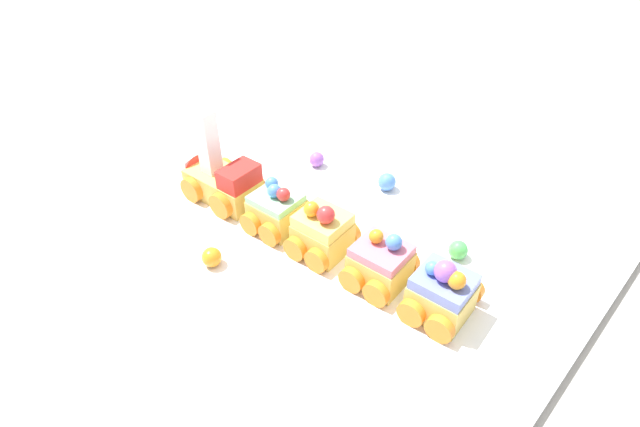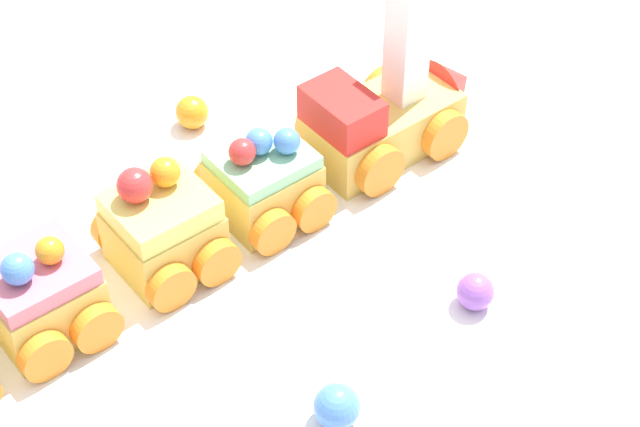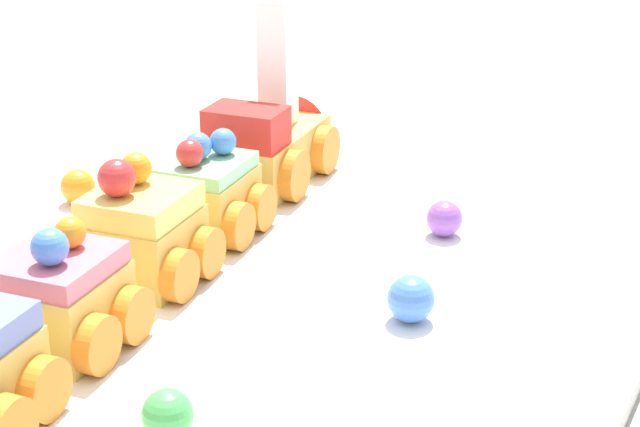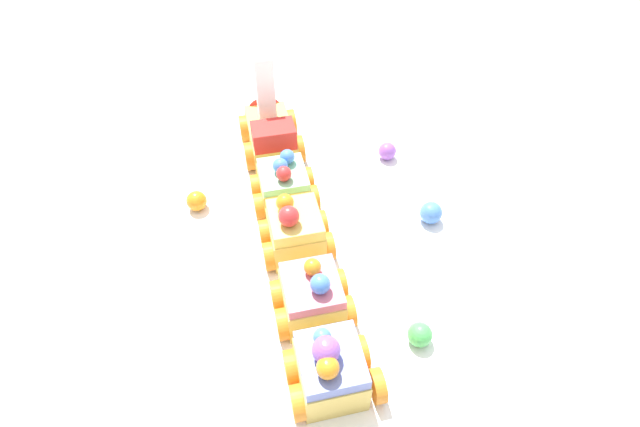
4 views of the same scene
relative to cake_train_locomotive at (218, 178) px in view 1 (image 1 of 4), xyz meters
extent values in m
plane|color=gray|center=(-0.14, -0.07, -0.04)|extent=(10.00, 10.00, 0.00)
cube|color=white|center=(-0.14, -0.07, -0.03)|extent=(0.62, 0.43, 0.01)
cube|color=#E0BC56|center=(-0.01, 0.00, -0.01)|extent=(0.10, 0.06, 0.04)
cube|color=red|center=(-0.04, 0.00, 0.02)|extent=(0.04, 0.05, 0.02)
cone|color=red|center=(0.05, 0.00, 0.00)|extent=(0.03, 0.05, 0.05)
cube|color=white|center=(0.01, 0.00, 0.02)|extent=(0.02, 0.02, 0.02)
cube|color=white|center=(0.01, 0.00, 0.04)|extent=(0.02, 0.02, 0.02)
cube|color=white|center=(0.01, 0.00, 0.06)|extent=(0.02, 0.02, 0.02)
cube|color=white|center=(0.01, 0.00, 0.08)|extent=(0.02, 0.02, 0.02)
cylinder|color=orange|center=(0.02, -0.03, -0.01)|extent=(0.03, 0.01, 0.03)
cylinder|color=orange|center=(0.02, 0.03, -0.01)|extent=(0.03, 0.01, 0.03)
cylinder|color=orange|center=(-0.03, -0.03, -0.01)|extent=(0.03, 0.01, 0.03)
cylinder|color=orange|center=(-0.04, 0.03, -0.01)|extent=(0.03, 0.01, 0.03)
cube|color=#E0BC56|center=(-0.10, -0.01, -0.01)|extent=(0.06, 0.06, 0.04)
cube|color=#93DBA3|center=(-0.10, -0.01, 0.01)|extent=(0.06, 0.05, 0.01)
sphere|color=red|center=(-0.12, -0.01, 0.03)|extent=(0.02, 0.02, 0.02)
sphere|color=#4C84E0|center=(-0.10, -0.01, 0.03)|extent=(0.02, 0.02, 0.02)
sphere|color=#4C84E0|center=(-0.09, -0.02, 0.03)|extent=(0.02, 0.02, 0.02)
cylinder|color=orange|center=(-0.08, -0.04, -0.01)|extent=(0.03, 0.01, 0.03)
cylinder|color=orange|center=(-0.09, 0.02, -0.01)|extent=(0.03, 0.01, 0.03)
cylinder|color=orange|center=(-0.12, -0.04, -0.01)|extent=(0.03, 0.01, 0.03)
cylinder|color=orange|center=(-0.12, 0.02, -0.01)|extent=(0.03, 0.01, 0.03)
cube|color=#E0BC56|center=(-0.17, -0.02, -0.01)|extent=(0.06, 0.06, 0.04)
cube|color=#EFE066|center=(-0.17, -0.02, 0.02)|extent=(0.06, 0.05, 0.01)
sphere|color=red|center=(-0.18, -0.01, 0.03)|extent=(0.02, 0.02, 0.02)
sphere|color=orange|center=(-0.16, -0.01, 0.03)|extent=(0.02, 0.02, 0.02)
cylinder|color=orange|center=(-0.15, -0.04, -0.01)|extent=(0.03, 0.01, 0.03)
cylinder|color=orange|center=(-0.16, 0.02, -0.01)|extent=(0.03, 0.01, 0.03)
cylinder|color=orange|center=(-0.19, -0.05, -0.01)|extent=(0.03, 0.01, 0.03)
cylinder|color=orange|center=(-0.19, 0.01, -0.01)|extent=(0.03, 0.01, 0.03)
cube|color=#E0BC56|center=(-0.25, -0.02, -0.01)|extent=(0.06, 0.06, 0.04)
cube|color=#E57084|center=(-0.25, -0.02, 0.01)|extent=(0.06, 0.05, 0.01)
sphere|color=#4C84E0|center=(-0.26, -0.03, 0.03)|extent=(0.02, 0.02, 0.02)
sphere|color=orange|center=(-0.24, -0.02, 0.03)|extent=(0.02, 0.02, 0.02)
cylinder|color=orange|center=(-0.23, -0.05, -0.01)|extent=(0.03, 0.01, 0.03)
cylinder|color=orange|center=(-0.24, 0.01, -0.01)|extent=(0.03, 0.01, 0.03)
cylinder|color=orange|center=(-0.26, -0.05, -0.01)|extent=(0.03, 0.01, 0.03)
cylinder|color=orange|center=(-0.27, 0.01, -0.01)|extent=(0.03, 0.01, 0.03)
cube|color=#E0BC56|center=(-0.32, -0.03, -0.01)|extent=(0.06, 0.06, 0.04)
cube|color=#6B7AC6|center=(-0.32, -0.03, 0.02)|extent=(0.06, 0.05, 0.01)
sphere|color=orange|center=(-0.34, -0.02, 0.03)|extent=(0.02, 0.02, 0.02)
sphere|color=#9956C6|center=(-0.32, -0.03, 0.03)|extent=(0.02, 0.02, 0.02)
sphere|color=#4C84E0|center=(-0.31, -0.02, 0.03)|extent=(0.02, 0.02, 0.01)
cylinder|color=orange|center=(-0.30, -0.06, -0.01)|extent=(0.03, 0.01, 0.03)
cylinder|color=orange|center=(-0.31, 0.00, -0.01)|extent=(0.03, 0.01, 0.03)
cylinder|color=orange|center=(-0.33, -0.06, -0.01)|extent=(0.03, 0.01, 0.03)
cylinder|color=orange|center=(-0.34, 0.00, -0.01)|extent=(0.03, 0.01, 0.03)
sphere|color=orange|center=(-0.10, 0.09, -0.02)|extent=(0.02, 0.02, 0.02)
sphere|color=#4CBC56|center=(-0.29, -0.11, -0.02)|extent=(0.02, 0.02, 0.02)
sphere|color=#4C84E0|center=(-0.15, -0.16, -0.02)|extent=(0.02, 0.02, 0.02)
sphere|color=#9956C6|center=(-0.04, -0.14, -0.02)|extent=(0.02, 0.02, 0.02)
camera|label=1|loc=(-0.47, 0.30, 0.37)|focal=28.00mm
camera|label=2|loc=(-0.33, -0.43, 0.43)|focal=60.00mm
camera|label=3|loc=(-0.60, -0.34, 0.23)|focal=60.00mm
camera|label=4|loc=(-0.50, 0.00, 0.37)|focal=28.00mm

